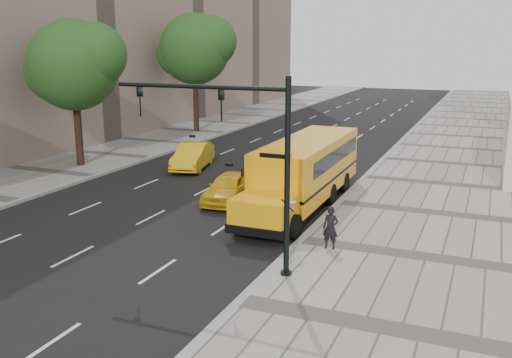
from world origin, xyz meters
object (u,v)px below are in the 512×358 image
at_px(taxi_near, 229,187).
at_px(pedestrian, 330,228).
at_px(tree_c, 196,48).
at_px(taxi_far, 193,156).
at_px(tree_b, 75,64).
at_px(school_bus, 306,167).
at_px(traffic_signal, 245,150).

distance_m(taxi_near, pedestrian, 7.77).
relative_size(tree_c, taxi_far, 2.11).
bearing_deg(tree_b, tree_c, 89.97).
relative_size(tree_b, taxi_far, 1.89).
relative_size(school_bus, taxi_near, 2.83).
xyz_separation_m(tree_b, school_bus, (14.90, -2.41, -4.35)).
bearing_deg(traffic_signal, tree_c, 121.40).
relative_size(taxi_far, traffic_signal, 0.72).
distance_m(taxi_near, traffic_signal, 9.20).
xyz_separation_m(tree_c, traffic_signal, (15.58, -25.53, -2.78)).
xyz_separation_m(taxi_far, pedestrian, (11.33, -10.41, 0.17)).
xyz_separation_m(tree_c, school_bus, (14.89, -17.01, -5.11)).
bearing_deg(tree_c, taxi_far, -62.80).
relative_size(school_bus, taxi_far, 2.52).
bearing_deg(tree_c, school_bus, -48.80).
distance_m(tree_c, school_bus, 23.18).
distance_m(tree_c, taxi_near, 22.25).
distance_m(tree_c, taxi_far, 15.13).
height_order(tree_b, taxi_near, tree_b).
relative_size(taxi_near, traffic_signal, 0.64).
xyz_separation_m(school_bus, taxi_far, (-8.57, 4.70, -1.01)).
xyz_separation_m(school_bus, traffic_signal, (0.69, -8.52, 2.33)).
height_order(taxi_near, taxi_far, taxi_far).
bearing_deg(school_bus, taxi_near, -163.24).
relative_size(tree_c, traffic_signal, 1.51).
bearing_deg(school_bus, tree_b, 170.80).
bearing_deg(traffic_signal, taxi_far, 125.00).
distance_m(tree_b, school_bus, 15.71).
distance_m(taxi_far, pedestrian, 15.38).
xyz_separation_m(tree_c, pedestrian, (17.65, -22.72, -5.94)).
relative_size(taxi_near, taxi_far, 0.89).
xyz_separation_m(taxi_far, traffic_signal, (9.26, -13.22, 3.34)).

